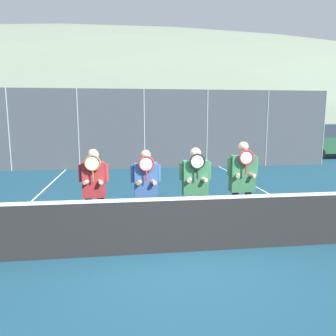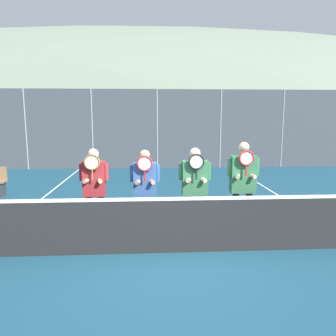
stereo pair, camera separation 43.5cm
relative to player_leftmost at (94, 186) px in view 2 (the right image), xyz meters
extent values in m
plane|color=navy|center=(1.43, -0.79, -1.03)|extent=(120.00, 120.00, 0.00)
ellipsoid|color=slate|center=(1.43, 47.03, -1.03)|extent=(132.52, 73.62, 25.77)
cube|color=beige|center=(0.63, 16.17, 0.55)|extent=(14.39, 5.00, 3.17)
cube|color=#3D4247|center=(0.63, 16.17, 2.32)|extent=(14.89, 5.50, 0.36)
cylinder|color=gray|center=(-4.26, 8.44, 0.71)|extent=(0.06, 0.06, 3.48)
cylinder|color=gray|center=(-1.41, 8.44, 0.71)|extent=(0.06, 0.06, 3.48)
cylinder|color=gray|center=(1.43, 8.44, 0.71)|extent=(0.06, 0.06, 3.48)
cylinder|color=gray|center=(4.28, 8.44, 0.71)|extent=(0.06, 0.06, 3.48)
cylinder|color=gray|center=(7.13, 8.44, 0.71)|extent=(0.06, 0.06, 3.48)
cube|color=#42474C|center=(1.43, 8.44, 0.71)|extent=(17.08, 0.02, 3.48)
cube|color=black|center=(1.43, -0.79, -0.56)|extent=(9.09, 0.02, 0.94)
cube|color=white|center=(1.43, -0.79, -0.07)|extent=(9.09, 0.03, 0.06)
cube|color=white|center=(-2.02, 2.21, -1.02)|extent=(0.05, 16.00, 0.01)
cube|color=white|center=(4.88, 2.21, -1.02)|extent=(0.05, 16.00, 0.01)
cylinder|color=black|center=(-0.11, 0.01, -0.61)|extent=(0.13, 0.13, 0.84)
cylinder|color=black|center=(0.11, 0.01, -0.61)|extent=(0.13, 0.13, 0.84)
cube|color=maroon|center=(0.00, 0.01, 0.14)|extent=(0.41, 0.22, 0.66)
sphere|color=tan|center=(0.00, 0.01, 0.61)|extent=(0.21, 0.21, 0.21)
cylinder|color=maroon|center=(-0.23, 0.01, 0.27)|extent=(0.08, 0.08, 0.32)
cylinder|color=maroon|center=(0.23, 0.01, 0.27)|extent=(0.08, 0.08, 0.32)
cylinder|color=tan|center=(-0.10, -0.08, 0.13)|extent=(0.16, 0.27, 0.08)
cylinder|color=tan|center=(0.10, -0.08, 0.13)|extent=(0.16, 0.27, 0.08)
cylinder|color=#936033|center=(0.00, -0.17, 0.25)|extent=(0.03, 0.03, 0.20)
torus|color=#936033|center=(0.00, -0.17, 0.48)|extent=(0.30, 0.03, 0.30)
cylinder|color=silver|center=(0.00, -0.17, 0.48)|extent=(0.25, 0.00, 0.25)
cylinder|color=black|center=(0.85, -0.09, -0.61)|extent=(0.13, 0.13, 0.83)
cylinder|color=black|center=(1.08, -0.09, -0.61)|extent=(0.13, 0.13, 0.83)
cube|color=#335693|center=(0.96, -0.09, 0.13)|extent=(0.43, 0.22, 0.66)
sphere|color=tan|center=(0.96, -0.09, 0.60)|extent=(0.19, 0.19, 0.19)
cylinder|color=#335693|center=(0.72, -0.09, 0.26)|extent=(0.08, 0.08, 0.32)
cylinder|color=#335693|center=(1.20, -0.09, 0.26)|extent=(0.08, 0.08, 0.32)
cylinder|color=tan|center=(0.86, -0.18, 0.12)|extent=(0.16, 0.27, 0.08)
cylinder|color=tan|center=(1.07, -0.18, 0.12)|extent=(0.16, 0.27, 0.08)
cylinder|color=red|center=(0.96, -0.27, 0.24)|extent=(0.03, 0.03, 0.20)
torus|color=red|center=(0.96, -0.27, 0.46)|extent=(0.29, 0.03, 0.29)
cylinder|color=silver|center=(0.96, -0.27, 0.46)|extent=(0.24, 0.00, 0.24)
cylinder|color=#232838|center=(1.78, -0.07, -0.61)|extent=(0.13, 0.13, 0.84)
cylinder|color=#232838|center=(2.05, -0.07, -0.61)|extent=(0.13, 0.13, 0.84)
cube|color=#337047|center=(1.91, -0.07, 0.15)|extent=(0.48, 0.22, 0.67)
sphere|color=#DBB293|center=(1.91, -0.07, 0.62)|extent=(0.21, 0.21, 0.21)
cylinder|color=#337047|center=(1.65, -0.07, 0.28)|extent=(0.08, 0.08, 0.33)
cylinder|color=#337047|center=(2.18, -0.07, 0.28)|extent=(0.08, 0.08, 0.33)
cylinder|color=#DBB293|center=(1.79, -0.16, 0.13)|extent=(0.16, 0.27, 0.08)
cylinder|color=#DBB293|center=(2.03, -0.16, 0.13)|extent=(0.16, 0.27, 0.08)
cylinder|color=black|center=(1.91, -0.25, 0.25)|extent=(0.03, 0.03, 0.20)
torus|color=black|center=(1.91, -0.25, 0.49)|extent=(0.30, 0.03, 0.30)
cylinder|color=silver|center=(1.91, -0.25, 0.49)|extent=(0.25, 0.00, 0.25)
cylinder|color=#56565B|center=(2.70, -0.13, -0.58)|extent=(0.13, 0.13, 0.89)
cylinder|color=#56565B|center=(2.96, -0.13, -0.58)|extent=(0.13, 0.13, 0.89)
cube|color=#337047|center=(2.83, -0.13, 0.22)|extent=(0.48, 0.22, 0.71)
sphere|color=tan|center=(2.83, -0.13, 0.74)|extent=(0.19, 0.19, 0.19)
cylinder|color=#337047|center=(2.57, -0.13, 0.36)|extent=(0.08, 0.08, 0.35)
cylinder|color=#337047|center=(3.09, -0.13, 0.36)|extent=(0.08, 0.08, 0.35)
cylinder|color=tan|center=(2.71, -0.22, 0.20)|extent=(0.16, 0.27, 0.08)
cylinder|color=tan|center=(2.95, -0.22, 0.20)|extent=(0.16, 0.27, 0.08)
cylinder|color=red|center=(2.83, -0.31, 0.32)|extent=(0.03, 0.03, 0.20)
torus|color=red|center=(2.83, -0.31, 0.55)|extent=(0.29, 0.03, 0.29)
cylinder|color=silver|center=(2.83, -0.31, 0.55)|extent=(0.24, 0.00, 0.24)
cube|color=black|center=(-2.95, 11.35, -0.33)|extent=(4.38, 1.80, 0.81)
cube|color=#2D3842|center=(-2.95, 11.35, 0.41)|extent=(2.41, 1.66, 0.66)
cylinder|color=black|center=(-1.53, 10.43, -0.73)|extent=(0.60, 0.16, 0.60)
cylinder|color=black|center=(-1.53, 12.27, -0.73)|extent=(0.60, 0.16, 0.60)
cylinder|color=black|center=(-4.38, 10.43, -0.73)|extent=(0.60, 0.16, 0.60)
cylinder|color=black|center=(-4.38, 12.27, -0.73)|extent=(0.60, 0.16, 0.60)
cube|color=silver|center=(2.04, 11.22, -0.33)|extent=(4.45, 1.75, 0.81)
cube|color=#2D3842|center=(2.04, 11.22, 0.41)|extent=(2.45, 1.61, 0.66)
cylinder|color=black|center=(3.48, 10.33, -0.73)|extent=(0.60, 0.16, 0.60)
cylinder|color=black|center=(3.48, 12.12, -0.73)|extent=(0.60, 0.16, 0.60)
cylinder|color=black|center=(0.59, 10.33, -0.73)|extent=(0.60, 0.16, 0.60)
cylinder|color=black|center=(0.59, 12.12, -0.73)|extent=(0.60, 0.16, 0.60)
cube|color=navy|center=(7.20, 11.08, -0.32)|extent=(4.74, 1.89, 0.83)
cube|color=#2D3842|center=(7.20, 11.08, 0.44)|extent=(2.60, 1.74, 0.68)
cylinder|color=black|center=(8.74, 10.11, -0.73)|extent=(0.60, 0.16, 0.60)
cylinder|color=black|center=(8.74, 12.05, -0.73)|extent=(0.60, 0.16, 0.60)
cylinder|color=black|center=(5.66, 10.11, -0.73)|extent=(0.60, 0.16, 0.60)
cylinder|color=black|center=(5.66, 12.05, -0.73)|extent=(0.60, 0.16, 0.60)
cylinder|color=black|center=(10.85, 11.78, -0.73)|extent=(0.60, 0.16, 0.60)
cube|color=#333338|center=(-3.26, 3.54, -0.83)|extent=(0.06, 0.32, 0.40)
camera|label=1|loc=(0.60, -6.11, 1.33)|focal=35.00mm
camera|label=2|loc=(1.03, -6.15, 1.33)|focal=35.00mm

